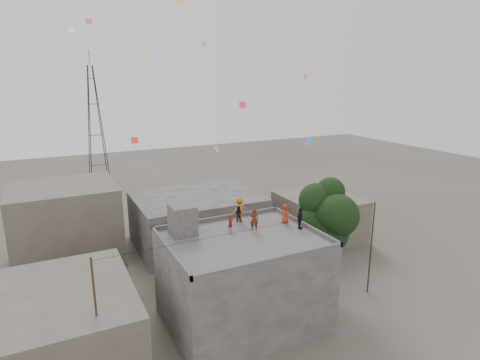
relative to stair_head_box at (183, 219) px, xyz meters
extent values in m
plane|color=#4B443D|center=(3.20, -2.60, -7.10)|extent=(140.00, 140.00, 0.00)
cube|color=#43413F|center=(3.20, -2.60, -4.10)|extent=(10.00, 8.00, 6.00)
cube|color=#565350|center=(3.20, -2.60, -1.05)|extent=(10.00, 8.00, 0.10)
cube|color=#43413F|center=(3.20, 1.32, -0.85)|extent=(10.00, 0.15, 0.30)
cube|color=#43413F|center=(3.20, -6.53, -0.85)|extent=(10.00, 0.15, 0.30)
cube|color=#43413F|center=(8.12, -2.60, -0.85)|extent=(0.15, 8.00, 0.30)
cube|color=#43413F|center=(-1.72, -2.60, -0.85)|extent=(0.15, 8.00, 0.30)
cube|color=#43413F|center=(0.00, 0.00, 0.00)|extent=(1.60, 1.80, 2.00)
cube|color=#585246|center=(-7.80, -0.60, -5.10)|extent=(8.00, 10.00, 4.00)
cube|color=#43413F|center=(5.20, 11.40, -4.60)|extent=(12.00, 9.00, 5.00)
cube|color=#585246|center=(-6.80, 13.40, -3.60)|extent=(9.00, 8.00, 7.00)
cube|color=#585246|center=(17.20, 7.40, -4.90)|extent=(7.00, 8.00, 4.40)
cylinder|color=black|center=(10.40, -2.10, -5.10)|extent=(0.44, 0.44, 4.00)
cylinder|color=black|center=(10.55, -2.00, -3.50)|extent=(0.64, 0.91, 2.14)
sphere|color=black|center=(10.40, -2.10, -1.90)|extent=(3.60, 3.60, 3.60)
sphere|color=black|center=(11.50, -1.80, -1.10)|extent=(3.00, 3.00, 3.00)
sphere|color=black|center=(9.50, -1.60, -1.50)|extent=(2.80, 2.80, 2.80)
sphere|color=black|center=(10.80, -2.90, -0.50)|extent=(3.20, 3.20, 3.20)
sphere|color=black|center=(10.10, -1.20, 0.30)|extent=(2.60, 2.60, 2.60)
sphere|color=black|center=(11.20, -1.50, 0.90)|extent=(2.20, 2.20, 2.20)
cylinder|color=black|center=(-6.30, -4.10, -3.40)|extent=(0.12, 0.12, 7.40)
cylinder|color=black|center=(13.70, -3.60, -3.40)|extent=(0.12, 0.12, 7.40)
cylinder|color=black|center=(3.70, -3.85, 0.10)|extent=(20.00, 0.52, 0.02)
cylinder|color=black|center=(-1.65, 36.55, 1.90)|extent=(1.27, 1.27, 18.01)
cylinder|color=black|center=(0.05, 36.55, 1.90)|extent=(1.27, 1.27, 18.01)
cylinder|color=black|center=(0.05, 38.25, 1.90)|extent=(1.27, 1.27, 18.01)
cylinder|color=black|center=(-1.65, 38.25, 1.90)|extent=(1.27, 1.27, 18.01)
cube|color=black|center=(-0.80, 37.40, -3.50)|extent=(2.36, 0.08, 0.08)
cube|color=black|center=(-0.80, 37.40, -3.50)|extent=(0.08, 2.36, 0.08)
cube|color=black|center=(-0.80, 37.40, 1.00)|extent=(1.81, 0.08, 0.08)
cube|color=black|center=(-0.80, 37.40, 1.00)|extent=(0.08, 1.81, 0.08)
cube|color=black|center=(-0.80, 37.40, 5.50)|extent=(1.26, 0.08, 0.08)
cube|color=black|center=(-0.80, 37.40, 5.50)|extent=(0.08, 1.26, 0.08)
cube|color=black|center=(-0.80, 37.40, 9.10)|extent=(0.82, 0.08, 0.08)
cube|color=black|center=(-0.80, 37.40, 9.10)|extent=(0.08, 0.82, 0.08)
cylinder|color=black|center=(-0.80, 37.40, 11.90)|extent=(0.08, 0.08, 2.00)
imported|color=maroon|center=(4.58, -1.66, -0.20)|extent=(0.70, 0.65, 1.61)
imported|color=#BC3C15|center=(7.28, -1.35, -0.30)|extent=(0.76, 0.81, 1.40)
imported|color=black|center=(4.34, 0.37, -0.40)|extent=(0.73, 0.69, 1.20)
imported|color=black|center=(7.60, -2.79, -0.25)|extent=(0.94, 0.79, 1.50)
imported|color=#C96417|center=(4.53, 0.55, -0.11)|extent=(1.25, 0.87, 1.77)
imported|color=maroon|center=(3.08, -1.02, -0.41)|extent=(0.51, 0.43, 1.18)
plane|color=red|center=(-1.61, 6.09, 4.63)|extent=(0.54, 0.27, 0.47)
plane|color=#F7275F|center=(6.09, 3.14, 7.23)|extent=(0.52, 0.37, 0.49)
plane|color=#FFFA27|center=(0.96, 11.95, 10.69)|extent=(0.40, 0.32, 0.27)
plane|color=blue|center=(12.23, 2.93, 4.04)|extent=(0.28, 0.56, 0.52)
plane|color=silver|center=(-5.05, 8.98, 12.70)|extent=(0.47, 0.34, 0.42)
plane|color=orange|center=(9.26, 13.18, 12.17)|extent=(0.26, 0.32, 0.35)
plane|color=#32BE60|center=(3.78, 2.89, 4.05)|extent=(0.48, 0.47, 0.40)
plane|color=#E74B36|center=(15.07, 7.75, 9.32)|extent=(0.46, 0.28, 0.41)
plane|color=#468DD4|center=(6.14, 11.00, 12.14)|extent=(0.33, 0.14, 0.30)
plane|color=#E84977|center=(-4.33, 4.51, 12.76)|extent=(0.38, 0.14, 0.36)
camera|label=1|loc=(-7.81, -24.51, 9.31)|focal=30.00mm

